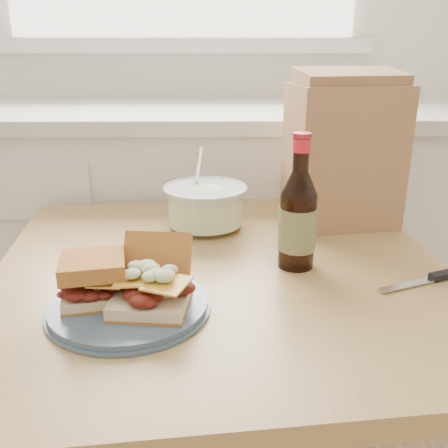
{
  "coord_description": "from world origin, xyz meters",
  "views": [
    {
      "loc": [
        0.12,
        0.09,
        1.13
      ],
      "look_at": [
        0.13,
        0.98,
        0.8
      ],
      "focal_mm": 40.0,
      "sensor_mm": 36.0,
      "label": 1
    }
  ],
  "objects_px": {
    "plate": "(129,306)",
    "paper_bag": "(343,157)",
    "beer_bottle": "(298,218)",
    "coleslaw_bowl": "(206,208)",
    "dining_table": "(223,315)"
  },
  "relations": [
    {
      "from": "plate",
      "to": "paper_bag",
      "type": "distance_m",
      "value": 0.62
    },
    {
      "from": "plate",
      "to": "beer_bottle",
      "type": "relative_size",
      "value": 0.99
    },
    {
      "from": "plate",
      "to": "coleslaw_bowl",
      "type": "height_order",
      "value": "coleslaw_bowl"
    },
    {
      "from": "coleslaw_bowl",
      "to": "paper_bag",
      "type": "bearing_deg",
      "value": 6.0
    },
    {
      "from": "coleslaw_bowl",
      "to": "beer_bottle",
      "type": "xyz_separation_m",
      "value": [
        0.18,
        -0.21,
        0.05
      ]
    },
    {
      "from": "coleslaw_bowl",
      "to": "dining_table",
      "type": "bearing_deg",
      "value": -79.96
    },
    {
      "from": "beer_bottle",
      "to": "coleslaw_bowl",
      "type": "bearing_deg",
      "value": 140.37
    },
    {
      "from": "coleslaw_bowl",
      "to": "beer_bottle",
      "type": "distance_m",
      "value": 0.28
    },
    {
      "from": "paper_bag",
      "to": "dining_table",
      "type": "bearing_deg",
      "value": -147.59
    },
    {
      "from": "beer_bottle",
      "to": "paper_bag",
      "type": "height_order",
      "value": "paper_bag"
    },
    {
      "from": "dining_table",
      "to": "coleslaw_bowl",
      "type": "height_order",
      "value": "coleslaw_bowl"
    },
    {
      "from": "coleslaw_bowl",
      "to": "paper_bag",
      "type": "relative_size",
      "value": 0.6
    },
    {
      "from": "plate",
      "to": "coleslaw_bowl",
      "type": "bearing_deg",
      "value": 73.15
    },
    {
      "from": "plate",
      "to": "paper_bag",
      "type": "bearing_deg",
      "value": 43.74
    },
    {
      "from": "dining_table",
      "to": "beer_bottle",
      "type": "relative_size",
      "value": 3.72
    }
  ]
}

